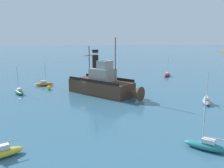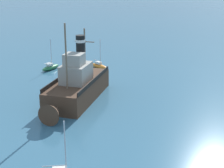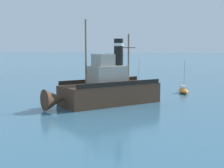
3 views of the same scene
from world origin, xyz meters
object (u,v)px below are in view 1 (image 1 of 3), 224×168
sailboat_teal (206,145)px  sailboat_orange (44,84)px  mooring_buoy (49,88)px  sailboat_yellow (0,153)px  old_tugboat (103,84)px  sailboat_green (19,92)px  sailboat_grey (207,101)px  sailboat_red (167,75)px

sailboat_teal → sailboat_orange: 36.77m
mooring_buoy → sailboat_yellow: bearing=-1.5°
sailboat_teal → sailboat_orange: size_ratio=1.00×
old_tugboat → mooring_buoy: 11.33m
sailboat_orange → sailboat_green: bearing=-24.8°
sailboat_yellow → sailboat_green: same height
sailboat_grey → sailboat_red: (-26.03, 3.54, 0.00)m
sailboat_grey → sailboat_red: 26.27m
sailboat_green → mooring_buoy: sailboat_green is taller
old_tugboat → sailboat_yellow: bearing=-26.5°
sailboat_green → mooring_buoy: size_ratio=5.98×
sailboat_grey → sailboat_yellow: bearing=-62.6°
old_tugboat → sailboat_green: old_tugboat is taller
sailboat_teal → sailboat_green: bearing=-138.5°
old_tugboat → sailboat_teal: 23.43m
sailboat_yellow → sailboat_orange: size_ratio=1.00×
sailboat_teal → sailboat_red: (-40.17, 11.46, 0.00)m
old_tugboat → mooring_buoy: bearing=-117.4°
sailboat_teal → sailboat_grey: size_ratio=1.00×
old_tugboat → mooring_buoy: size_ratio=15.57×
sailboat_green → sailboat_red: (-15.55, 33.27, 0.00)m
mooring_buoy → old_tugboat: bearing=62.6°
sailboat_yellow → mooring_buoy: 26.61m
sailboat_grey → mooring_buoy: 28.24m
sailboat_red → sailboat_yellow: bearing=-36.5°
sailboat_red → mooring_buoy: size_ratio=5.98×
sailboat_grey → sailboat_orange: same height
sailboat_yellow → sailboat_orange: (-30.89, -0.85, 0.00)m
sailboat_grey → mooring_buoy: (-13.35, -24.88, -0.02)m
sailboat_orange → mooring_buoy: bearing=19.7°
old_tugboat → sailboat_green: 15.07m
sailboat_yellow → sailboat_grey: bearing=117.4°
sailboat_red → sailboat_grey: bearing=-7.7°
sailboat_teal → sailboat_green: same height
sailboat_teal → sailboat_orange: bearing=-149.8°
sailboat_grey → sailboat_orange: 31.77m
sailboat_green → sailboat_yellow: bearing=9.9°
sailboat_grey → mooring_buoy: sailboat_grey is taller
sailboat_yellow → sailboat_green: (-23.74, -4.16, 0.00)m
sailboat_orange → mooring_buoy: sailboat_orange is taller
old_tugboat → sailboat_teal: old_tugboat is taller
sailboat_teal → sailboat_yellow: bearing=-92.9°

